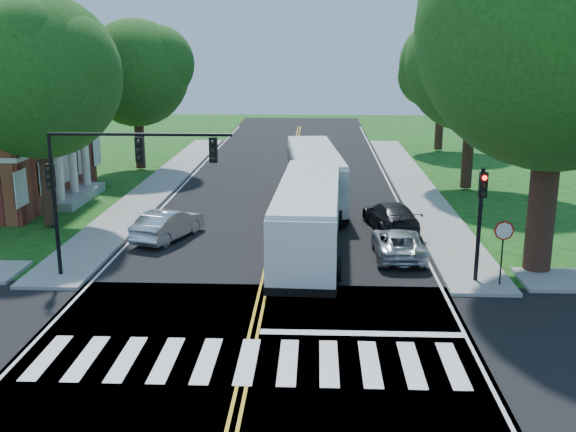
# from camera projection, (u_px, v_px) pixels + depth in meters

# --- Properties ---
(ground) EXTENTS (140.00, 140.00, 0.00)m
(ground) POSITION_uv_depth(u_px,v_px,m) (249.00, 354.00, 20.29)
(ground) COLOR #104211
(ground) RESTS_ON ground
(road) EXTENTS (14.00, 96.00, 0.01)m
(road) POSITION_uv_depth(u_px,v_px,m) (281.00, 210.00, 37.70)
(road) COLOR black
(road) RESTS_ON ground
(cross_road) EXTENTS (60.00, 12.00, 0.01)m
(cross_road) POSITION_uv_depth(u_px,v_px,m) (249.00, 354.00, 20.29)
(cross_road) COLOR black
(cross_road) RESTS_ON ground
(center_line) EXTENTS (0.36, 70.00, 0.01)m
(center_line) POSITION_uv_depth(u_px,v_px,m) (284.00, 195.00, 41.57)
(center_line) COLOR gold
(center_line) RESTS_ON road
(edge_line_w) EXTENTS (0.12, 70.00, 0.01)m
(edge_line_w) POSITION_uv_depth(u_px,v_px,m) (175.00, 193.00, 41.85)
(edge_line_w) COLOR silver
(edge_line_w) RESTS_ON road
(edge_line_e) EXTENTS (0.12, 70.00, 0.01)m
(edge_line_e) POSITION_uv_depth(u_px,v_px,m) (395.00, 196.00, 41.29)
(edge_line_e) COLOR silver
(edge_line_e) RESTS_ON road
(crosswalk) EXTENTS (12.60, 3.00, 0.01)m
(crosswalk) POSITION_uv_depth(u_px,v_px,m) (247.00, 361.00, 19.80)
(crosswalk) COLOR silver
(crosswalk) RESTS_ON road
(stop_bar) EXTENTS (6.60, 0.40, 0.01)m
(stop_bar) POSITION_uv_depth(u_px,v_px,m) (362.00, 333.00, 21.68)
(stop_bar) COLOR silver
(stop_bar) RESTS_ON road
(sidewalk_nw) EXTENTS (2.60, 40.00, 0.15)m
(sidewalk_nw) POSITION_uv_depth(u_px,v_px,m) (162.00, 183.00, 44.81)
(sidewalk_nw) COLOR gray
(sidewalk_nw) RESTS_ON ground
(sidewalk_ne) EXTENTS (2.60, 40.00, 0.15)m
(sidewalk_ne) POSITION_uv_depth(u_px,v_px,m) (413.00, 185.00, 44.11)
(sidewalk_ne) COLOR gray
(sidewalk_ne) RESTS_ON ground
(tree_ne_big) EXTENTS (10.80, 10.80, 14.91)m
(tree_ne_big) POSITION_uv_depth(u_px,v_px,m) (559.00, 28.00, 25.17)
(tree_ne_big) COLOR black
(tree_ne_big) RESTS_ON ground
(tree_west_near) EXTENTS (8.00, 8.00, 11.40)m
(tree_west_near) POSITION_uv_depth(u_px,v_px,m) (38.00, 76.00, 32.44)
(tree_west_near) COLOR black
(tree_west_near) RESTS_ON ground
(tree_west_far) EXTENTS (7.60, 7.60, 10.67)m
(tree_west_far) POSITION_uv_depth(u_px,v_px,m) (136.00, 73.00, 48.03)
(tree_west_far) COLOR black
(tree_west_far) RESTS_ON ground
(tree_east_mid) EXTENTS (8.40, 8.40, 11.93)m
(tree_east_mid) POSITION_uv_depth(u_px,v_px,m) (474.00, 64.00, 41.07)
(tree_east_mid) COLOR black
(tree_east_mid) RESTS_ON ground
(tree_east_far) EXTENTS (7.20, 7.20, 10.34)m
(tree_east_far) POSITION_uv_depth(u_px,v_px,m) (442.00, 70.00, 56.76)
(tree_east_far) COLOR black
(tree_east_far) RESTS_ON ground
(signal_nw) EXTENTS (7.15, 0.46, 5.66)m
(signal_nw) POSITION_uv_depth(u_px,v_px,m) (111.00, 170.00, 25.66)
(signal_nw) COLOR black
(signal_nw) RESTS_ON ground
(signal_ne) EXTENTS (0.30, 0.46, 4.40)m
(signal_ne) POSITION_uv_depth(u_px,v_px,m) (481.00, 210.00, 25.44)
(signal_ne) COLOR black
(signal_ne) RESTS_ON ground
(stop_sign) EXTENTS (0.76, 0.08, 2.53)m
(stop_sign) POSITION_uv_depth(u_px,v_px,m) (503.00, 237.00, 25.19)
(stop_sign) COLOR black
(stop_sign) RESTS_ON ground
(bus_lead) EXTENTS (3.29, 12.25, 3.15)m
(bus_lead) POSITION_uv_depth(u_px,v_px,m) (309.00, 216.00, 29.79)
(bus_lead) COLOR silver
(bus_lead) RESTS_ON road
(bus_follow) EXTENTS (3.67, 12.26, 3.13)m
(bus_follow) POSITION_uv_depth(u_px,v_px,m) (314.00, 174.00, 39.24)
(bus_follow) COLOR silver
(bus_follow) RESTS_ON road
(hatchback) EXTENTS (2.92, 4.65, 1.45)m
(hatchback) POSITION_uv_depth(u_px,v_px,m) (168.00, 224.00, 31.94)
(hatchback) COLOR silver
(hatchback) RESTS_ON road
(suv) EXTENTS (2.10, 4.52, 1.25)m
(suv) POSITION_uv_depth(u_px,v_px,m) (398.00, 243.00, 29.29)
(suv) COLOR silver
(suv) RESTS_ON road
(dark_sedan) EXTENTS (2.82, 5.08, 1.39)m
(dark_sedan) POSITION_uv_depth(u_px,v_px,m) (391.00, 216.00, 33.69)
(dark_sedan) COLOR black
(dark_sedan) RESTS_ON road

